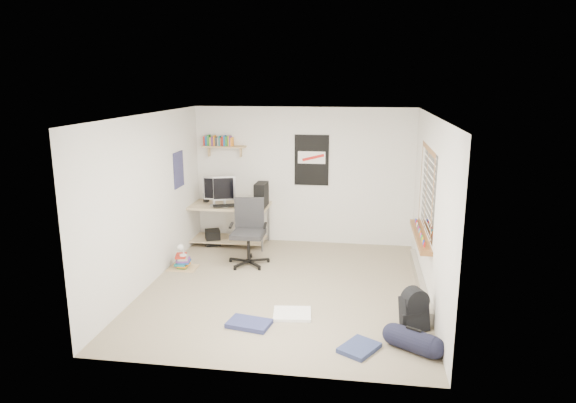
# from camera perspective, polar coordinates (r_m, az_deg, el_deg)

# --- Properties ---
(floor) EXTENTS (4.00, 4.50, 0.01)m
(floor) POSITION_cam_1_polar(r_m,az_deg,el_deg) (7.61, -0.37, -9.61)
(floor) COLOR gray
(floor) RESTS_ON ground
(ceiling) EXTENTS (4.00, 4.50, 0.01)m
(ceiling) POSITION_cam_1_polar(r_m,az_deg,el_deg) (7.02, -0.40, 9.60)
(ceiling) COLOR white
(ceiling) RESTS_ON ground
(back_wall) EXTENTS (4.00, 0.01, 2.50)m
(back_wall) POSITION_cam_1_polar(r_m,az_deg,el_deg) (9.40, 1.72, 2.84)
(back_wall) COLOR silver
(back_wall) RESTS_ON ground
(left_wall) EXTENTS (0.01, 4.50, 2.50)m
(left_wall) POSITION_cam_1_polar(r_m,az_deg,el_deg) (7.77, -15.16, 0.13)
(left_wall) COLOR silver
(left_wall) RESTS_ON ground
(right_wall) EXTENTS (0.01, 4.50, 2.50)m
(right_wall) POSITION_cam_1_polar(r_m,az_deg,el_deg) (7.19, 15.61, -0.93)
(right_wall) COLOR silver
(right_wall) RESTS_ON ground
(desk) EXTENTS (1.78, 0.90, 0.78)m
(desk) POSITION_cam_1_polar(r_m,az_deg,el_deg) (9.52, -7.26, -2.60)
(desk) COLOR beige
(desk) RESTS_ON floor
(monitor_left) EXTENTS (0.38, 0.12, 0.41)m
(monitor_left) POSITION_cam_1_polar(r_m,az_deg,el_deg) (9.26, -8.25, 0.91)
(monitor_left) COLOR #B8B8BE
(monitor_left) RESTS_ON desk
(monitor_right) EXTENTS (0.40, 0.21, 0.43)m
(monitor_right) POSITION_cam_1_polar(r_m,az_deg,el_deg) (9.18, -7.07, 0.90)
(monitor_right) COLOR #B9B9BE
(monitor_right) RESTS_ON desk
(pc_tower) EXTENTS (0.20, 0.40, 0.42)m
(pc_tower) POSITION_cam_1_polar(r_m,az_deg,el_deg) (9.07, -2.98, 0.78)
(pc_tower) COLOR black
(pc_tower) RESTS_ON desk
(keyboard) EXTENTS (0.45, 0.30, 0.02)m
(keyboard) POSITION_cam_1_polar(r_m,az_deg,el_deg) (9.17, -7.00, -0.43)
(keyboard) COLOR black
(keyboard) RESTS_ON desk
(speaker_left) EXTENTS (0.09, 0.09, 0.17)m
(speaker_left) POSITION_cam_1_polar(r_m,az_deg,el_deg) (9.50, -9.09, 0.44)
(speaker_left) COLOR black
(speaker_left) RESTS_ON desk
(speaker_right) EXTENTS (0.10, 0.10, 0.19)m
(speaker_right) POSITION_cam_1_polar(r_m,az_deg,el_deg) (9.30, -2.99, 0.39)
(speaker_right) COLOR black
(speaker_right) RESTS_ON desk
(office_chair) EXTENTS (0.79, 0.79, 1.09)m
(office_chair) POSITION_cam_1_polar(r_m,az_deg,el_deg) (8.40, -4.43, -3.82)
(office_chair) COLOR #252427
(office_chair) RESTS_ON floor
(wall_shelf) EXTENTS (0.80, 0.22, 0.24)m
(wall_shelf) POSITION_cam_1_polar(r_m,az_deg,el_deg) (9.48, -7.12, 6.08)
(wall_shelf) COLOR tan
(wall_shelf) RESTS_ON back_wall
(poster_back_wall) EXTENTS (0.62, 0.03, 0.92)m
(poster_back_wall) POSITION_cam_1_polar(r_m,az_deg,el_deg) (9.31, 2.63, 4.60)
(poster_back_wall) COLOR black
(poster_back_wall) RESTS_ON back_wall
(poster_left_wall) EXTENTS (0.02, 0.42, 0.60)m
(poster_left_wall) POSITION_cam_1_polar(r_m,az_deg,el_deg) (8.80, -12.06, 3.48)
(poster_left_wall) COLOR navy
(poster_left_wall) RESTS_ON left_wall
(window) EXTENTS (0.10, 1.50, 1.26)m
(window) POSITION_cam_1_polar(r_m,az_deg,el_deg) (7.43, 15.01, 1.14)
(window) COLOR brown
(window) RESTS_ON right_wall
(baseboard_heater) EXTENTS (0.08, 2.50, 0.18)m
(baseboard_heater) POSITION_cam_1_polar(r_m,az_deg,el_deg) (7.83, 14.44, -8.64)
(baseboard_heater) COLOR #B7B2A8
(baseboard_heater) RESTS_ON floor
(backpack) EXTENTS (0.39, 0.36, 0.42)m
(backpack) POSITION_cam_1_polar(r_m,az_deg,el_deg) (6.56, 13.84, -11.97)
(backpack) COLOR black
(backpack) RESTS_ON floor
(duffel_bag) EXTENTS (0.35, 0.35, 0.50)m
(duffel_bag) POSITION_cam_1_polar(r_m,az_deg,el_deg) (6.09, 13.72, -14.68)
(duffel_bag) COLOR black
(duffel_bag) RESTS_ON floor
(tshirt) EXTENTS (0.53, 0.46, 0.04)m
(tshirt) POSITION_cam_1_polar(r_m,az_deg,el_deg) (6.78, 0.47, -12.39)
(tshirt) COLOR white
(tshirt) RESTS_ON floor
(jeans_a) EXTENTS (0.57, 0.42, 0.06)m
(jeans_a) POSITION_cam_1_polar(r_m,az_deg,el_deg) (6.54, -4.35, -13.37)
(jeans_a) COLOR navy
(jeans_a) RESTS_ON floor
(jeans_b) EXTENTS (0.52, 0.56, 0.06)m
(jeans_b) POSITION_cam_1_polar(r_m,az_deg,el_deg) (6.06, 7.91, -15.81)
(jeans_b) COLOR navy
(jeans_b) RESTS_ON floor
(book_stack) EXTENTS (0.47, 0.40, 0.30)m
(book_stack) POSITION_cam_1_polar(r_m,az_deg,el_deg) (8.48, -11.62, -6.32)
(book_stack) COLOR brown
(book_stack) RESTS_ON floor
(desk_lamp) EXTENTS (0.18, 0.22, 0.19)m
(desk_lamp) POSITION_cam_1_polar(r_m,az_deg,el_deg) (8.38, -11.61, -4.89)
(desk_lamp) COLOR white
(desk_lamp) RESTS_ON book_stack
(subwoofer) EXTENTS (0.34, 0.34, 0.29)m
(subwoofer) POSITION_cam_1_polar(r_m,az_deg,el_deg) (9.56, -8.36, -3.98)
(subwoofer) COLOR black
(subwoofer) RESTS_ON floor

